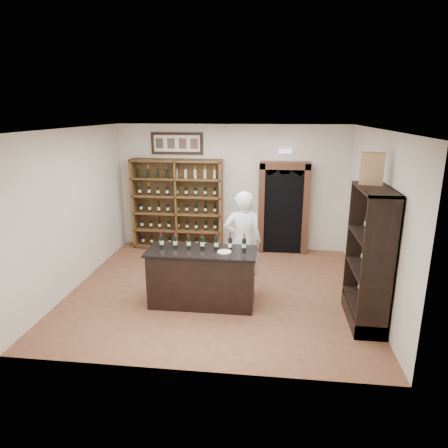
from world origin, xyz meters
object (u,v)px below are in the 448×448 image
Objects in this scene: side_cabinet at (369,278)px; shopkeeper at (243,242)px; wine_shelf at (178,204)px; tasting_counter at (202,278)px; wine_crate at (372,169)px; counter_bottle_0 at (162,241)px.

side_cabinet is 1.14× the size of shopkeeper.
wine_shelf is 5.02m from side_cabinet.
wine_crate is (2.66, -0.05, 1.95)m from tasting_counter.
side_cabinet is 2.26m from shopkeeper.
shopkeeper is at bearing 42.58° from tasting_counter.
wine_shelf and side_cabinet have the same top height.
wine_crate is at bearing 156.20° from shopkeeper.
wine_crate is at bearing 103.78° from side_cabinet.
shopkeeper is at bearing 20.86° from counter_bottle_0.
tasting_counter is (1.10, -2.93, -0.61)m from wine_shelf.
wine_shelf is 1.14× the size of shopkeeper.
wine_crate reaches higher than counter_bottle_0.
counter_bottle_0 is 3.48m from side_cabinet.
tasting_counter is 0.97× the size of shopkeeper.
side_cabinet is at bearing -40.21° from wine_shelf.
wine_crate reaches higher than tasting_counter.
tasting_counter is at bearing 173.72° from side_cabinet.
wine_shelf reaches higher than counter_bottle_0.
wine_crate reaches higher than shopkeeper.
wine_shelf is at bearing 97.59° from counter_bottle_0.
side_cabinet reaches higher than tasting_counter.
wine_shelf is 4.44× the size of wine_crate.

